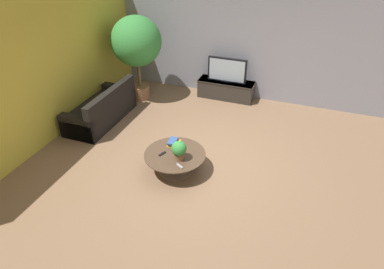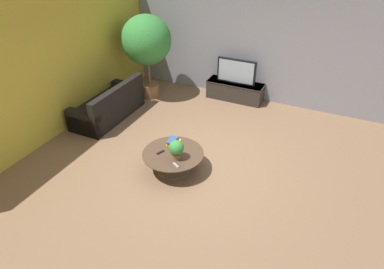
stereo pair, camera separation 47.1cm
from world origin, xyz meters
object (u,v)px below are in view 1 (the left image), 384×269
Objects in this scene: potted_palm_tall at (136,44)px; television at (227,70)px; potted_plant_tabletop at (179,149)px; media_console at (226,89)px; couch_by_wall at (102,110)px; coffee_table at (175,159)px.

television is at bearing 20.68° from potted_palm_tall.
potted_palm_tall reaches higher than potted_plant_tabletop.
television is (0.00, -0.00, 0.53)m from media_console.
potted_plant_tabletop is (0.08, -3.45, 0.35)m from media_console.
potted_palm_tall reaches higher than couch_by_wall.
coffee_table is at bearing -90.89° from media_console.
media_console is 4.00× the size of potted_plant_tabletop.
potted_palm_tall is at bearing 129.51° from potted_plant_tabletop.
media_console is 3.23m from couch_by_wall.
coffee_table is 2.58m from couch_by_wall.
couch_by_wall is at bearing -137.20° from media_console.
couch_by_wall is 5.15× the size of potted_plant_tabletop.
coffee_table is 0.53× the size of potted_palm_tall.
couch_by_wall reaches higher than potted_plant_tabletop.
coffee_table is at bearing -51.04° from potted_palm_tall.
coffee_table is at bearing 139.77° from potted_plant_tabletop.
coffee_table is (-0.05, -3.34, 0.03)m from media_console.
television is 3.27m from couch_by_wall.
potted_plant_tabletop is (2.19, -2.65, -0.87)m from potted_palm_tall.
potted_palm_tall reaches higher than media_console.
potted_palm_tall is at bearing -159.28° from media_console.
potted_plant_tabletop reaches higher than coffee_table.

